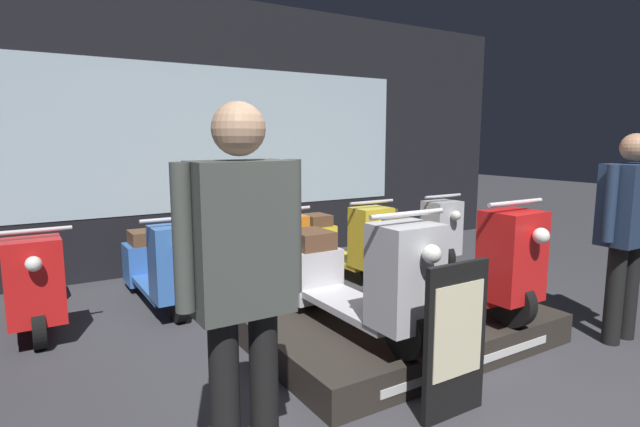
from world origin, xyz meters
TOP-DOWN VIEW (x-y plane):
  - ground_plane at (0.00, 0.00)m, footprint 30.00×30.00m
  - shop_wall_back at (0.00, 3.98)m, footprint 9.13×0.09m
  - display_platform at (0.25, 0.91)m, footprint 2.21×1.38m
  - scooter_display_left at (-0.24, 0.89)m, footprint 0.55×1.60m
  - scooter_display_right at (0.75, 0.89)m, footprint 0.55×1.60m
  - scooter_backrow_0 at (-2.14, 2.83)m, footprint 0.55×1.60m
  - scooter_backrow_1 at (-1.09, 2.83)m, footprint 0.55×1.60m
  - scooter_backrow_2 at (-0.05, 2.83)m, footprint 0.55×1.60m
  - scooter_backrow_3 at (0.99, 2.83)m, footprint 0.55×1.60m
  - scooter_backrow_4 at (2.03, 2.83)m, footprint 0.55×1.60m
  - person_left_browsing at (-1.42, 0.05)m, footprint 0.57×0.23m
  - person_right_browsing at (1.70, 0.05)m, footprint 0.63×0.26m
  - price_sign_board at (-0.20, -0.03)m, footprint 0.45×0.04m

SIDE VIEW (x-z plane):
  - ground_plane at x=0.00m, z-range 0.00..0.00m
  - display_platform at x=0.25m, z-range 0.00..0.22m
  - scooter_backrow_0 at x=-2.14m, z-range -0.08..0.82m
  - scooter_backrow_1 at x=-1.09m, z-range -0.08..0.82m
  - scooter_backrow_2 at x=-0.05m, z-range -0.08..0.82m
  - scooter_backrow_3 at x=0.99m, z-range -0.08..0.82m
  - scooter_backrow_4 at x=2.03m, z-range -0.08..0.82m
  - price_sign_board at x=-0.20m, z-range 0.01..0.90m
  - scooter_display_left at x=-0.24m, z-range 0.14..1.05m
  - scooter_display_right at x=0.75m, z-range 0.14..1.05m
  - person_right_browsing at x=1.70m, z-range 0.15..1.75m
  - person_left_browsing at x=-1.42m, z-range 0.15..1.86m
  - shop_wall_back at x=0.00m, z-range 0.00..3.20m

